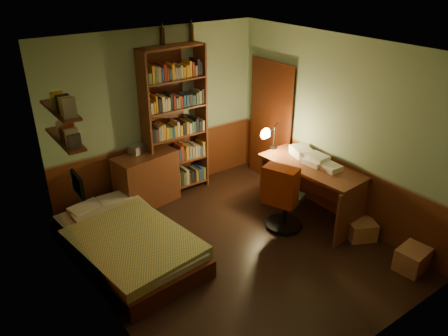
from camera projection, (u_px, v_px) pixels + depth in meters
floor at (235, 250)px, 5.77m from camera, size 3.50×4.00×0.02m
ceiling at (238, 49)px, 4.62m from camera, size 3.50×4.00×0.02m
wall_back at (157, 115)px, 6.66m from camera, size 3.50×0.02×2.60m
wall_left at (93, 205)px, 4.28m from camera, size 0.02×4.00×2.60m
wall_right at (336, 129)px, 6.12m from camera, size 0.02×4.00×2.60m
wall_front at (378, 241)px, 3.73m from camera, size 3.50×0.02×2.60m
doorway at (272, 124)px, 7.18m from camera, size 0.06×0.90×2.00m
door_trim at (270, 124)px, 7.16m from camera, size 0.02×0.98×2.08m
bed at (126, 234)px, 5.54m from camera, size 1.33×2.23×0.63m
dresser at (147, 179)px, 6.68m from camera, size 0.99×0.60×0.83m
mini_stereo at (137, 149)px, 6.53m from camera, size 0.27×0.25×0.12m
bookshelf at (175, 123)px, 6.72m from camera, size 1.02×0.37×2.34m
bottle_left at (162, 36)px, 6.19m from camera, size 0.08×0.08×0.24m
bottle_right at (191, 33)px, 6.45m from camera, size 0.08×0.08×0.25m
desk at (309, 191)px, 6.35m from camera, size 0.77×1.59×0.83m
paper_stack at (301, 152)px, 6.43m from camera, size 0.32×0.38×0.13m
desk_lamp at (274, 132)px, 6.59m from camera, size 0.21×0.21×0.54m
office_chair at (286, 192)px, 6.02m from camera, size 0.70×0.66×1.11m
red_jacket at (269, 140)px, 5.58m from camera, size 0.37×0.50×0.53m
wall_shelf_lower at (65, 139)px, 5.01m from camera, size 0.20×0.90×0.03m
wall_shelf_upper at (60, 110)px, 4.85m from camera, size 0.20×0.90×0.03m
framed_picture at (77, 185)px, 4.76m from camera, size 0.04×0.32×0.26m
cardboard_box_a at (412, 259)px, 5.35m from camera, size 0.42×0.35×0.29m
cardboard_box_b at (361, 230)px, 5.95m from camera, size 0.46×0.43×0.26m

